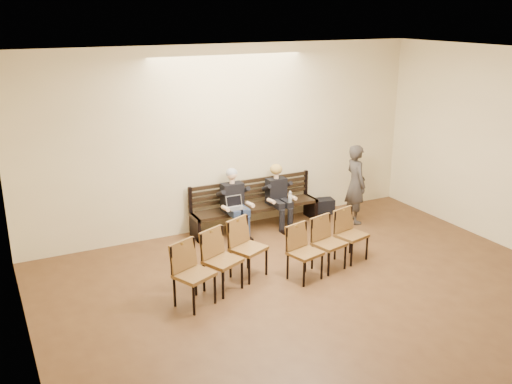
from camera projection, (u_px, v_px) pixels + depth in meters
ground at (396, 355)px, 7.06m from camera, size 10.00×10.00×0.00m
room_walls at (369, 143)px, 6.95m from camera, size 8.02×10.01×3.51m
bench at (256, 217)px, 11.11m from camera, size 2.60×0.90×0.45m
seated_man at (234, 204)px, 10.67m from camera, size 0.51×0.70×1.21m
seated_woman at (279, 199)px, 11.10m from camera, size 0.48×0.66×1.11m
laptop at (237, 209)px, 10.51m from camera, size 0.36×0.31×0.23m
water_bottle at (290, 203)px, 10.88m from camera, size 0.07×0.07×0.23m
bag at (323, 206)px, 11.92m from camera, size 0.47×0.37×0.31m
passerby at (356, 178)px, 11.21m from camera, size 0.52×0.72×1.82m
chair_row_front at (223, 261)px, 8.57m from camera, size 1.76×1.17×0.95m
chair_row_back at (329, 244)px, 9.27m from camera, size 1.65×0.86×0.88m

